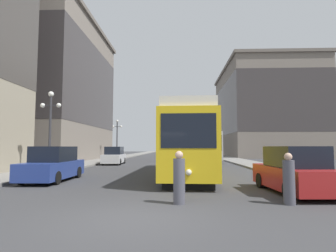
# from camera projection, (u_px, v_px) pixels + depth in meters

# --- Properties ---
(ground_plane) EXTENTS (200.00, 200.00, 0.00)m
(ground_plane) POSITION_uv_depth(u_px,v_px,m) (136.00, 218.00, 6.90)
(ground_plane) COLOR #38383A
(sidewalk_left) EXTENTS (3.15, 120.00, 0.15)m
(sidewalk_left) POSITION_uv_depth(u_px,v_px,m) (123.00, 157.00, 47.09)
(sidewalk_left) COLOR gray
(sidewalk_left) RESTS_ON ground
(sidewalk_right) EXTENTS (3.15, 120.00, 0.15)m
(sidewalk_right) POSITION_uv_depth(u_px,v_px,m) (222.00, 157.00, 46.44)
(sidewalk_right) COLOR gray
(sidewalk_right) RESTS_ON ground
(streetcar) EXTENTS (2.99, 14.93, 3.89)m
(streetcar) POSITION_uv_depth(u_px,v_px,m) (187.00, 142.00, 18.21)
(streetcar) COLOR black
(streetcar) RESTS_ON ground
(transit_bus) EXTENTS (2.60, 11.46, 3.45)m
(transit_bus) POSITION_uv_depth(u_px,v_px,m) (206.00, 146.00, 34.64)
(transit_bus) COLOR black
(transit_bus) RESTS_ON ground
(parked_car_left_near) EXTENTS (2.04, 4.60, 1.82)m
(parked_car_left_near) POSITION_uv_depth(u_px,v_px,m) (114.00, 156.00, 28.45)
(parked_car_left_near) COLOR black
(parked_car_left_near) RESTS_ON ground
(parked_car_left_mid) EXTENTS (1.97, 4.82, 1.82)m
(parked_car_left_mid) POSITION_uv_depth(u_px,v_px,m) (53.00, 165.00, 14.63)
(parked_car_left_mid) COLOR black
(parked_car_left_mid) RESTS_ON ground
(parked_car_right_far) EXTENTS (2.05, 4.57, 1.82)m
(parked_car_right_far) POSITION_uv_depth(u_px,v_px,m) (294.00, 171.00, 10.71)
(parked_car_right_far) COLOR black
(parked_car_right_far) RESTS_ON ground
(pedestrian_crossing_near) EXTENTS (0.37, 0.37, 1.67)m
(pedestrian_crossing_near) POSITION_uv_depth(u_px,v_px,m) (179.00, 179.00, 8.69)
(pedestrian_crossing_near) COLOR #4C4C56
(pedestrian_crossing_near) RESTS_ON ground
(pedestrian_crossing_far) EXTENTS (0.36, 0.36, 1.61)m
(pedestrian_crossing_far) POSITION_uv_depth(u_px,v_px,m) (289.00, 180.00, 8.60)
(pedestrian_crossing_far) COLOR #4C4C56
(pedestrian_crossing_far) RESTS_ON ground
(lamp_post_left_near) EXTENTS (1.41, 0.36, 5.38)m
(lamp_post_left_near) POSITION_uv_depth(u_px,v_px,m) (50.00, 119.00, 18.35)
(lamp_post_left_near) COLOR #333338
(lamp_post_left_near) RESTS_ON sidewalk_left
(lamp_post_left_far) EXTENTS (1.41, 0.36, 5.44)m
(lamp_post_left_far) POSITION_uv_depth(u_px,v_px,m) (117.00, 133.00, 38.34)
(lamp_post_left_far) COLOR #333338
(lamp_post_left_far) RESTS_ON sidewalk_left
(building_left_corner) EXTENTS (11.99, 20.90, 18.42)m
(building_left_corner) POSITION_uv_depth(u_px,v_px,m) (53.00, 90.00, 36.78)
(building_left_corner) COLOR slate
(building_left_corner) RESTS_ON ground
(building_right_corner) EXTENTS (15.64, 23.43, 16.86)m
(building_right_corner) POSITION_uv_depth(u_px,v_px,m) (264.00, 111.00, 53.01)
(building_right_corner) COLOR slate
(building_right_corner) RESTS_ON ground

